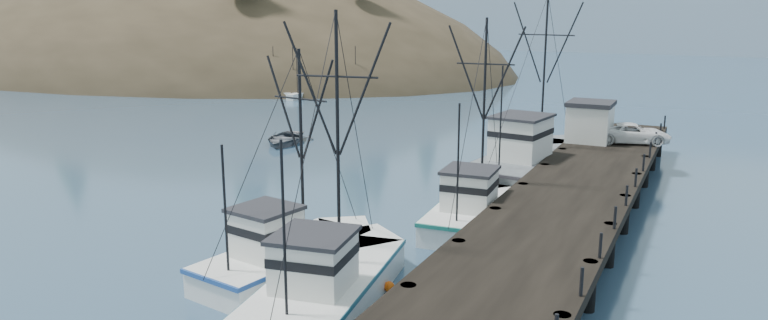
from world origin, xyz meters
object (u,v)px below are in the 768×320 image
at_px(trawler_far, 476,208).
at_px(motorboat, 285,143).
at_px(pier_shed, 590,121).
at_px(trawler_near, 330,281).
at_px(work_vessel, 532,162).
at_px(pier, 572,195).
at_px(trawler_mid, 290,255).
at_px(pickup_truck, 633,133).

height_order(trawler_far, motorboat, trawler_far).
bearing_deg(trawler_far, pier_shed, 78.36).
relative_size(trawler_near, pier_shed, 3.59).
relative_size(trawler_near, work_vessel, 0.79).
bearing_deg(motorboat, work_vessel, -23.36).
xyz_separation_m(pier, motorboat, (-25.73, 11.57, -1.69)).
bearing_deg(pier_shed, work_vessel, -119.69).
bearing_deg(work_vessel, trawler_mid, -104.61).
bearing_deg(trawler_far, trawler_near, -99.52).
bearing_deg(trawler_near, trawler_far, 80.48).
xyz_separation_m(trawler_mid, work_vessel, (5.31, 20.37, 0.41)).
bearing_deg(trawler_near, work_vessel, 83.98).
bearing_deg(pier_shed, motorboat, -175.67).
bearing_deg(pier, trawler_near, -116.02).
distance_m(trawler_near, work_vessel, 22.18).
xyz_separation_m(pier, work_vessel, (-4.26, 8.56, -0.46)).
bearing_deg(motorboat, trawler_far, -47.50).
bearing_deg(work_vessel, pier_shed, 60.31).
bearing_deg(trawler_far, pickup_truck, 69.27).
height_order(trawler_far, pickup_truck, trawler_far).
distance_m(trawler_mid, work_vessel, 21.06).
xyz_separation_m(trawler_near, pickup_truck, (7.91, 27.48, 1.87)).
bearing_deg(pier_shed, trawler_near, -100.71).
xyz_separation_m(pier, pickup_truck, (1.33, 13.98, 1.00)).
bearing_deg(pier_shed, trawler_far, -101.64).
height_order(pier, trawler_near, trawler_near).
distance_m(work_vessel, pickup_truck, 7.93).
height_order(pier, pier_shed, pier_shed).
distance_m(trawler_near, pier_shed, 27.50).
bearing_deg(trawler_mid, motorboat, 124.65).
xyz_separation_m(trawler_near, pier_shed, (5.09, 26.90, 2.60)).
bearing_deg(pier, pickup_truck, 84.58).
bearing_deg(trawler_far, trawler_mid, -116.12).
height_order(pier, pickup_truck, pickup_truck).
xyz_separation_m(work_vessel, pickup_truck, (5.59, 5.43, 1.46)).
distance_m(pier_shed, pickup_truck, 2.98).
bearing_deg(pier, trawler_far, -159.83).
distance_m(pier, trawler_far, 4.99).
bearing_deg(trawler_mid, work_vessel, 75.39).
distance_m(pickup_truck, motorboat, 27.30).
distance_m(trawler_far, work_vessel, 10.26).
distance_m(trawler_mid, motorboat, 28.44).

